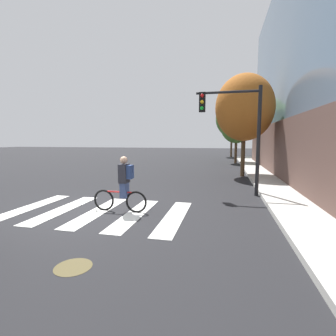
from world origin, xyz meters
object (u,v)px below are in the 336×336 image
Objects in this scene: cyclist at (123,184)px; street_tree_mid at (237,125)px; traffic_light_near at (237,122)px; fire_hydrant at (300,175)px; manhole_cover at (73,267)px; street_tree_far at (232,118)px; street_tree_near at (245,108)px.

cyclist is 17.74m from street_tree_mid.
cyclist is 0.41× the size of traffic_light_near.
fire_hydrant is at bearing 42.23° from cyclist.
manhole_cover is 0.12× the size of street_tree_mid.
street_tree_mid is (-2.49, 11.22, 3.03)m from fire_hydrant.
street_tree_far is at bearing 97.63° from fire_hydrant.
fire_hydrant is at bearing -47.05° from street_tree_near.
traffic_light_near reaches higher than fire_hydrant.
street_tree_far reaches higher than fire_hydrant.
street_tree_far is at bearing 90.80° from street_tree_near.
cyclist reaches higher than fire_hydrant.
street_tree_near reaches higher than traffic_light_near.
traffic_light_near is 0.80× the size of street_tree_mid.
fire_hydrant is 0.11× the size of street_tree_far.
street_tree_mid is (-0.05, 8.60, -0.47)m from street_tree_near.
cyclist is 5.06m from traffic_light_near.
fire_hydrant is 0.15× the size of street_tree_mid.
traffic_light_near is 0.58× the size of street_tree_far.
manhole_cover is 3.39m from cyclist.
street_tree_far reaches higher than street_tree_near.
fire_hydrant is at bearing 56.62° from manhole_cover.
manhole_cover is at bearing -114.25° from traffic_light_near.
manhole_cover is 0.82× the size of fire_hydrant.
manhole_cover is 20.94m from street_tree_mid.
traffic_light_near is at bearing -97.02° from street_tree_near.
street_tree_far reaches higher than street_tree_mid.
cyclist is at bearing -103.05° from street_tree_mid.
street_tree_mid reaches higher than manhole_cover.
street_tree_far is (-0.24, 17.44, 0.85)m from street_tree_near.
street_tree_near is at bearing -89.20° from street_tree_far.
street_tree_near is at bearing 64.72° from cyclist.
street_tree_near is (3.56, 11.74, 4.02)m from manhole_cover.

